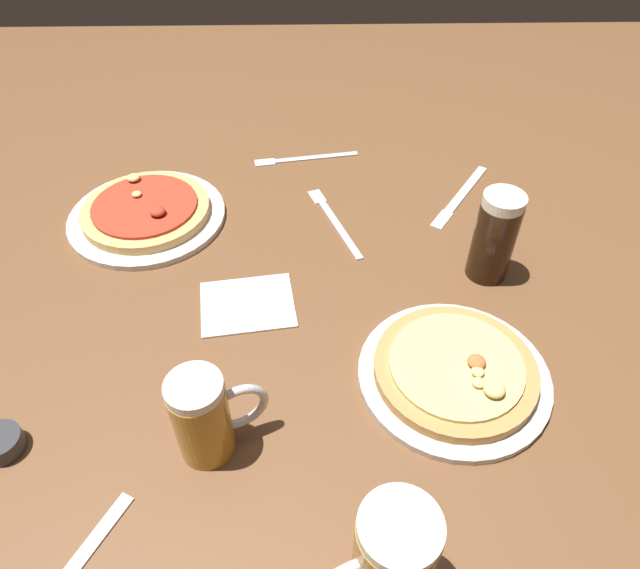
{
  "coord_description": "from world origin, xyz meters",
  "views": [
    {
      "loc": [
        -0.01,
        -0.69,
        0.7
      ],
      "look_at": [
        0.0,
        0.0,
        0.02
      ],
      "focal_mm": 32.6,
      "sensor_mm": 36.0,
      "label": 1
    }
  ],
  "objects": [
    {
      "name": "ground_plane",
      "position": [
        0.0,
        0.0,
        -0.01
      ],
      "size": [
        2.4,
        2.4,
        0.03
      ],
      "primitive_type": "cube",
      "color": "brown"
    },
    {
      "name": "pizza_plate_near",
      "position": [
        0.19,
        -0.18,
        0.02
      ],
      "size": [
        0.28,
        0.28,
        0.05
      ],
      "color": "silver",
      "rests_on": "ground_plane"
    },
    {
      "name": "pizza_plate_far",
      "position": [
        -0.33,
        0.21,
        0.02
      ],
      "size": [
        0.3,
        0.3,
        0.05
      ],
      "color": "silver",
      "rests_on": "ground_plane"
    },
    {
      "name": "beer_mug_dark",
      "position": [
        0.29,
        0.05,
        0.08
      ],
      "size": [
        0.08,
        0.12,
        0.16
      ],
      "color": "black",
      "rests_on": "ground_plane"
    },
    {
      "name": "beer_mug_amber",
      "position": [
        -0.15,
        -0.28,
        0.07
      ],
      "size": [
        0.12,
        0.08,
        0.14
      ],
      "color": "#B27A23",
      "rests_on": "ground_plane"
    },
    {
      "name": "beer_mug_pale",
      "position": [
        0.06,
        -0.47,
        0.08
      ],
      "size": [
        0.14,
        0.09,
        0.17
      ],
      "color": "#B27A23",
      "rests_on": "ground_plane"
    },
    {
      "name": "ramekin_sauce",
      "position": [
        -0.43,
        -0.28,
        0.01
      ],
      "size": [
        0.06,
        0.06,
        0.03
      ],
      "primitive_type": "cylinder",
      "color": "#333338",
      "rests_on": "ground_plane"
    },
    {
      "name": "napkin_folded",
      "position": [
        -0.12,
        -0.03,
        0.0
      ],
      "size": [
        0.17,
        0.14,
        0.01
      ],
      "primitive_type": "cube",
      "rotation": [
        0.0,
        0.0,
        0.14
      ],
      "color": "white",
      "rests_on": "ground_plane"
    },
    {
      "name": "fork_left",
      "position": [
        0.03,
        0.2,
        0.0
      ],
      "size": [
        0.1,
        0.22,
        0.01
      ],
      "color": "silver",
      "rests_on": "ground_plane"
    },
    {
      "name": "knife_right",
      "position": [
        0.29,
        0.27,
        0.0
      ],
      "size": [
        0.15,
        0.21,
        0.01
      ],
      "color": "silver",
      "rests_on": "ground_plane"
    },
    {
      "name": "fork_spare",
      "position": [
        -0.03,
        0.42,
        0.0
      ],
      "size": [
        0.23,
        0.05,
        0.01
      ],
      "color": "silver",
      "rests_on": "ground_plane"
    }
  ]
}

